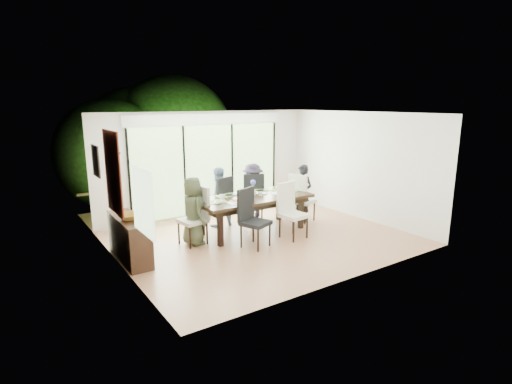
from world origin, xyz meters
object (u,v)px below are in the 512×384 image
cup_c (278,189)px  sideboard (130,239)px  laptop (222,202)px  chair_far_right (252,196)px  bowl (129,216)px  table_top (253,198)px  cup_b (260,194)px  cup_a (222,197)px  person_left_end (193,211)px  person_right_end (302,193)px  chair_right_end (303,197)px  chair_near_left (256,218)px  chair_near_right (294,211)px  chair_left_end (192,216)px  person_far_right (253,192)px  person_far_left (218,197)px  vase (253,193)px  chair_far_left (217,201)px

cup_c → sideboard: size_ratio=0.09×
laptop → chair_far_right: bearing=-10.0°
cup_c → bowl: cup_c is taller
table_top → laptop: bearing=-173.3°
sideboard → chair_far_right: bearing=16.0°
cup_b → cup_a: bearing=163.6°
cup_b → sideboard: (-3.00, -0.03, -0.47)m
cup_a → sideboard: cup_a is taller
person_left_end → person_right_end: bearing=-91.1°
cup_a → sideboard: 2.22m
cup_a → chair_right_end: bearing=-3.9°
chair_far_right → sideboard: chair_far_right is taller
person_right_end → cup_c: person_right_end is taller
cup_b → sideboard: size_ratio=0.08×
chair_far_right → person_right_end: bearing=161.6°
chair_near_left → cup_a: (-0.20, 1.02, 0.28)m
table_top → person_left_end: bearing=180.0°
chair_right_end → chair_near_right: 1.33m
chair_left_end → chair_near_left: (1.00, -0.87, 0.00)m
chair_far_right → person_far_right: person_far_right is taller
person_left_end → chair_near_right: bearing=-114.9°
table_top → cup_b: bearing=-33.7°
person_far_left → cup_b: 1.12m
chair_near_left → cup_c: 1.65m
person_far_left → sideboard: person_far_left is taller
chair_near_left → bowl: chair_near_left is taller
cup_b → person_far_right: bearing=66.7°
chair_right_end → cup_b: chair_right_end is taller
chair_far_right → person_left_end: 2.20m
chair_right_end → cup_c: 0.76m
chair_near_left → cup_c: bearing=15.9°
chair_near_left → vase: chair_near_left is taller
chair_left_end → person_far_right: person_far_right is taller
cup_c → chair_near_right: bearing=-107.2°
person_left_end → bowl: bearing=98.2°
chair_right_end → person_far_left: 2.12m
chair_far_left → chair_near_right: same height
laptop → bowl: bowl is taller
cup_a → cup_c: bearing=-1.9°
chair_near_left → chair_far_left: bearing=67.5°
table_top → chair_near_left: chair_near_left is taller
cup_a → cup_c: (1.50, -0.05, 0.00)m
chair_far_left → person_far_right: size_ratio=0.85×
chair_far_left → person_right_end: (1.93, -0.85, 0.11)m
chair_far_right → person_far_left: size_ratio=0.85×
table_top → chair_far_left: (-0.45, 0.85, -0.19)m
chair_far_right → person_far_left: person_far_left is taller
vase → laptop: vase is taller
chair_near_left → cup_c: chair_near_left is taller
cup_c → cup_a: bearing=178.1°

